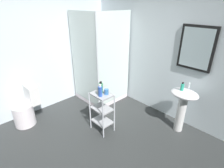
{
  "coord_description": "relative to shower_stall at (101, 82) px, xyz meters",
  "views": [
    {
      "loc": [
        1.65,
        -1.14,
        2.14
      ],
      "look_at": [
        -0.26,
        0.68,
        0.9
      ],
      "focal_mm": 28.0,
      "sensor_mm": 36.0,
      "label": 1
    }
  ],
  "objects": [
    {
      "name": "ground_plane",
      "position": [
        1.21,
        -1.22,
        -0.47
      ],
      "size": [
        4.2,
        4.2,
        0.02
      ],
      "primitive_type": "cube",
      "color": "#2C2E2E"
    },
    {
      "name": "wall_back",
      "position": [
        1.22,
        0.63,
        0.79
      ],
      "size": [
        4.2,
        0.14,
        2.5
      ],
      "color": "silver",
      "rests_on": "ground_plane"
    },
    {
      "name": "wall_left",
      "position": [
        -0.64,
        -1.22,
        0.79
      ],
      "size": [
        0.1,
        4.2,
        2.5
      ],
      "primitive_type": "cube",
      "color": "silver",
      "rests_on": "ground_plane"
    },
    {
      "name": "shower_stall",
      "position": [
        0.0,
        0.0,
        0.0
      ],
      "size": [
        0.92,
        0.92,
        2.0
      ],
      "color": "white",
      "rests_on": "ground_plane"
    },
    {
      "name": "pedestal_sink",
      "position": [
        1.84,
        0.3,
        0.12
      ],
      "size": [
        0.46,
        0.37,
        0.81
      ],
      "color": "white",
      "rests_on": "ground_plane"
    },
    {
      "name": "sink_faucet",
      "position": [
        1.84,
        0.42,
        0.4
      ],
      "size": [
        0.03,
        0.03,
        0.1
      ],
      "primitive_type": "cylinder",
      "color": "silver",
      "rests_on": "pedestal_sink"
    },
    {
      "name": "toilet",
      "position": [
        -0.27,
        -1.62,
        -0.15
      ],
      "size": [
        0.37,
        0.49,
        0.76
      ],
      "color": "white",
      "rests_on": "ground_plane"
    },
    {
      "name": "storage_cart",
      "position": [
        0.87,
        -0.7,
        -0.03
      ],
      "size": [
        0.38,
        0.28,
        0.74
      ],
      "color": "silver",
      "rests_on": "ground_plane"
    },
    {
      "name": "hand_soap_bottle",
      "position": [
        1.79,
        0.27,
        0.41
      ],
      "size": [
        0.05,
        0.05,
        0.14
      ],
      "color": "#2DBC99",
      "rests_on": "pedestal_sink"
    },
    {
      "name": "shampoo_bottle_blue",
      "position": [
        0.91,
        -0.76,
        0.37
      ],
      "size": [
        0.07,
        0.07,
        0.21
      ],
      "color": "blue",
      "rests_on": "storage_cart"
    },
    {
      "name": "body_wash_bottle_green",
      "position": [
        0.82,
        -0.68,
        0.37
      ],
      "size": [
        0.07,
        0.07,
        0.21
      ],
      "color": "#37935E",
      "rests_on": "storage_cart"
    },
    {
      "name": "rinse_cup",
      "position": [
        0.93,
        -0.65,
        0.32
      ],
      "size": [
        0.07,
        0.07,
        0.09
      ],
      "primitive_type": "cylinder",
      "color": "#3870B2",
      "rests_on": "storage_cart"
    }
  ]
}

